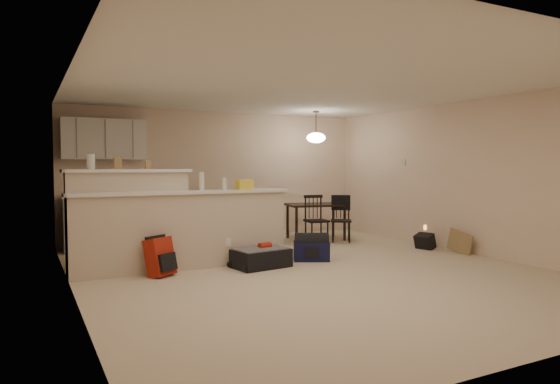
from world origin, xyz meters
TOP-DOWN VIEW (x-y plane):
  - room at (0.00, 0.00)m, footprint 7.00×7.02m
  - breakfast_bar at (-1.76, 0.98)m, footprint 3.08×0.58m
  - upper_cabinets at (-2.20, 3.32)m, footprint 1.40×0.34m
  - kitchen_counter at (-2.00, 3.19)m, footprint 1.80×0.60m
  - thermostat at (2.98, 1.55)m, footprint 0.02×0.12m
  - jar at (-2.67, 1.12)m, footprint 0.10×0.10m
  - cereal_box at (-2.33, 1.12)m, footprint 0.10×0.07m
  - small_box at (-1.93, 1.12)m, footprint 0.08×0.06m
  - bottle_a at (-1.24, 0.90)m, footprint 0.07×0.07m
  - bottle_b at (-0.90, 0.90)m, footprint 0.06×0.06m
  - bag_lump at (-0.59, 0.90)m, footprint 0.22×0.18m
  - dining_table at (1.59, 2.46)m, footprint 1.25×0.96m
  - pendant_lamp at (1.59, 2.46)m, footprint 0.36×0.36m
  - dining_chair_near at (1.35, 2.03)m, footprint 0.44×0.42m
  - dining_chair_far at (1.85, 1.96)m, footprint 0.51×0.50m
  - suitcase at (-0.50, 0.51)m, footprint 0.83×0.61m
  - red_backpack at (-1.91, 0.61)m, footprint 0.39×0.35m
  - navy_duffel at (0.39, 0.61)m, footprint 0.61×0.50m
  - black_daypack at (2.67, 0.61)m, footprint 0.27×0.33m
  - cardboard_sheet at (2.85, 0.01)m, footprint 0.03×0.48m

SIDE VIEW (x-z plane):
  - suitcase at x=-0.50m, z-range 0.00..0.26m
  - black_daypack at x=2.67m, z-range 0.00..0.26m
  - navy_duffel at x=0.39m, z-range 0.00..0.29m
  - cardboard_sheet at x=2.85m, z-range 0.00..0.37m
  - red_backpack at x=-1.91m, z-range 0.00..0.50m
  - dining_chair_far at x=1.85m, z-range 0.00..0.86m
  - dining_chair_near at x=1.35m, z-range 0.00..0.89m
  - kitchen_counter at x=-2.00m, z-range 0.00..0.90m
  - breakfast_bar at x=-1.76m, z-range -0.09..1.30m
  - dining_table at x=1.59m, z-range 0.26..0.96m
  - bag_lump at x=-0.59m, z-range 1.09..1.23m
  - bottle_b at x=-0.90m, z-range 1.09..1.27m
  - bottle_a at x=-1.24m, z-range 1.09..1.35m
  - room at x=0.00m, z-range 0.00..2.50m
  - small_box at x=-1.93m, z-range 1.39..1.51m
  - cereal_box at x=-2.33m, z-range 1.39..1.55m
  - jar at x=-2.67m, z-range 1.39..1.59m
  - thermostat at x=2.98m, z-range 1.44..1.56m
  - upper_cabinets at x=-2.20m, z-range 1.55..2.25m
  - pendant_lamp at x=1.59m, z-range 1.68..2.30m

